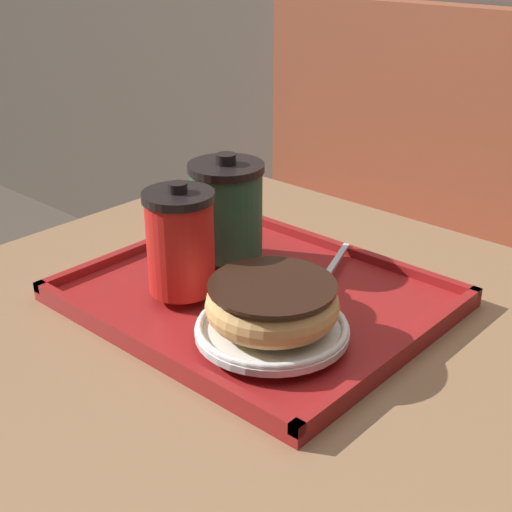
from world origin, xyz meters
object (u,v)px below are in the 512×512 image
coffee_cup_rear (227,208)px  spoon (325,276)px  coffee_cup_front (180,241)px  donut_chocolate_glazed (272,303)px

coffee_cup_rear → spoon: 0.16m
coffee_cup_front → donut_chocolate_glazed: size_ratio=0.94×
coffee_cup_rear → spoon: coffee_cup_rear is taller
coffee_cup_rear → coffee_cup_front: bearing=-73.4°
coffee_cup_front → coffee_cup_rear: (-0.03, 0.11, -0.00)m
coffee_cup_rear → donut_chocolate_glazed: bearing=-33.3°
coffee_cup_front → spoon: coffee_cup_front is taller
coffee_cup_front → donut_chocolate_glazed: bearing=-2.6°
donut_chocolate_glazed → spoon: (-0.04, 0.14, -0.03)m
coffee_cup_front → donut_chocolate_glazed: 0.15m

